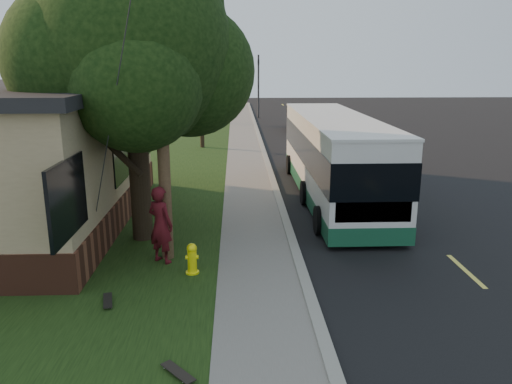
{
  "coord_description": "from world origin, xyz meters",
  "views": [
    {
      "loc": [
        -1.54,
        -10.99,
        4.92
      ],
      "look_at": [
        -1.01,
        2.05,
        1.5
      ],
      "focal_mm": 35.0,
      "sensor_mm": 36.0,
      "label": 1
    }
  ],
  "objects_px": {
    "utility_pole": "(159,74)",
    "skateboard_spare": "(178,372)",
    "distant_car": "(303,120)",
    "dumpster": "(73,174)",
    "transit_bus": "(334,155)",
    "leafy_tree": "(134,52)",
    "fire_hydrant": "(192,259)",
    "skateboarder": "(161,225)",
    "bare_tree_far": "(217,99)",
    "traffic_signal": "(258,82)",
    "bare_tree_near": "(202,111)",
    "skateboard_main": "(108,301)"
  },
  "relations": [
    {
      "from": "dumpster",
      "to": "fire_hydrant",
      "type": "bearing_deg",
      "value": -56.72
    },
    {
      "from": "transit_bus",
      "to": "dumpster",
      "type": "distance_m",
      "value": 9.95
    },
    {
      "from": "traffic_signal",
      "to": "distant_car",
      "type": "distance_m",
      "value": 9.43
    },
    {
      "from": "dumpster",
      "to": "transit_bus",
      "type": "bearing_deg",
      "value": -6.24
    },
    {
      "from": "utility_pole",
      "to": "traffic_signal",
      "type": "relative_size",
      "value": 1.65
    },
    {
      "from": "fire_hydrant",
      "to": "bare_tree_near",
      "type": "relative_size",
      "value": 0.17
    },
    {
      "from": "bare_tree_far",
      "to": "skateboarder",
      "type": "distance_m",
      "value": 29.29
    },
    {
      "from": "fire_hydrant",
      "to": "bare_tree_far",
      "type": "bearing_deg",
      "value": 90.76
    },
    {
      "from": "bare_tree_near",
      "to": "dumpster",
      "type": "relative_size",
      "value": 2.47
    },
    {
      "from": "utility_pole",
      "to": "traffic_signal",
      "type": "bearing_deg",
      "value": 83.42
    },
    {
      "from": "bare_tree_far",
      "to": "skateboarder",
      "type": "bearing_deg",
      "value": -90.81
    },
    {
      "from": "transit_bus",
      "to": "distant_car",
      "type": "relative_size",
      "value": 2.37
    },
    {
      "from": "skateboard_main",
      "to": "distant_car",
      "type": "distance_m",
      "value": 27.85
    },
    {
      "from": "bare_tree_near",
      "to": "traffic_signal",
      "type": "height_order",
      "value": "traffic_signal"
    },
    {
      "from": "fire_hydrant",
      "to": "skateboard_spare",
      "type": "bearing_deg",
      "value": -88.56
    },
    {
      "from": "bare_tree_far",
      "to": "skateboard_spare",
      "type": "distance_m",
      "value": 34.05
    },
    {
      "from": "transit_bus",
      "to": "skateboard_spare",
      "type": "bearing_deg",
      "value": -112.66
    },
    {
      "from": "traffic_signal",
      "to": "bare_tree_near",
      "type": "bearing_deg",
      "value": -104.04
    },
    {
      "from": "distant_car",
      "to": "dumpster",
      "type": "bearing_deg",
      "value": -124.78
    },
    {
      "from": "transit_bus",
      "to": "skateboarder",
      "type": "relative_size",
      "value": 5.75
    },
    {
      "from": "bare_tree_far",
      "to": "dumpster",
      "type": "distance_m",
      "value": 22.61
    },
    {
      "from": "traffic_signal",
      "to": "transit_bus",
      "type": "distance_m",
      "value": 27.22
    },
    {
      "from": "transit_bus",
      "to": "utility_pole",
      "type": "bearing_deg",
      "value": -132.26
    },
    {
      "from": "transit_bus",
      "to": "skateboard_main",
      "type": "distance_m",
      "value": 10.52
    },
    {
      "from": "bare_tree_near",
      "to": "dumpster",
      "type": "xyz_separation_m",
      "value": [
        -4.32,
        -10.05,
        -1.42
      ]
    },
    {
      "from": "bare_tree_near",
      "to": "skateboard_spare",
      "type": "distance_m",
      "value": 22.11
    },
    {
      "from": "distant_car",
      "to": "skateboard_main",
      "type": "bearing_deg",
      "value": -107.87
    },
    {
      "from": "leafy_tree",
      "to": "distant_car",
      "type": "distance_m",
      "value": 24.3
    },
    {
      "from": "utility_pole",
      "to": "bare_tree_near",
      "type": "bearing_deg",
      "value": 90.66
    },
    {
      "from": "utility_pole",
      "to": "skateboard_spare",
      "type": "distance_m",
      "value": 6.77
    },
    {
      "from": "transit_bus",
      "to": "distant_car",
      "type": "height_order",
      "value": "transit_bus"
    },
    {
      "from": "skateboard_main",
      "to": "fire_hydrant",
      "type": "bearing_deg",
      "value": 41.63
    },
    {
      "from": "utility_pole",
      "to": "skateboard_spare",
      "type": "bearing_deg",
      "value": -80.82
    },
    {
      "from": "utility_pole",
      "to": "skateboard_main",
      "type": "relative_size",
      "value": 12.44
    },
    {
      "from": "bare_tree_near",
      "to": "skateboarder",
      "type": "relative_size",
      "value": 2.22
    },
    {
      "from": "bare_tree_near",
      "to": "transit_bus",
      "type": "distance_m",
      "value": 12.44
    },
    {
      "from": "skateboarder",
      "to": "skateboard_spare",
      "type": "height_order",
      "value": "skateboarder"
    },
    {
      "from": "utility_pole",
      "to": "leafy_tree",
      "type": "distance_m",
      "value": 1.94
    },
    {
      "from": "utility_pole",
      "to": "traffic_signal",
      "type": "xyz_separation_m",
      "value": [
        3.81,
        33.01,
        -1.47
      ]
    },
    {
      "from": "fire_hydrant",
      "to": "distant_car",
      "type": "height_order",
      "value": "distant_car"
    },
    {
      "from": "leafy_tree",
      "to": "distant_car",
      "type": "height_order",
      "value": "leafy_tree"
    },
    {
      "from": "bare_tree_far",
      "to": "skateboard_spare",
      "type": "xyz_separation_m",
      "value": [
        0.5,
        -33.99,
        -1.88
      ]
    },
    {
      "from": "leafy_tree",
      "to": "skateboard_spare",
      "type": "distance_m",
      "value": 8.5
    },
    {
      "from": "skateboard_main",
      "to": "dumpster",
      "type": "distance_m",
      "value": 10.08
    },
    {
      "from": "bare_tree_far",
      "to": "transit_bus",
      "type": "bearing_deg",
      "value": -77.72
    },
    {
      "from": "transit_bus",
      "to": "skateboarder",
      "type": "bearing_deg",
      "value": -131.56
    },
    {
      "from": "fire_hydrant",
      "to": "skateboard_spare",
      "type": "relative_size",
      "value": 1.09
    },
    {
      "from": "skateboard_main",
      "to": "bare_tree_near",
      "type": "bearing_deg",
      "value": 87.85
    },
    {
      "from": "skateboard_main",
      "to": "dumpster",
      "type": "bearing_deg",
      "value": 110.88
    },
    {
      "from": "dumpster",
      "to": "skateboarder",
      "type": "bearing_deg",
      "value": -58.61
    }
  ]
}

